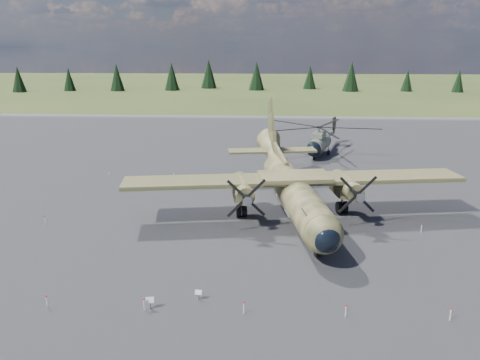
{
  "coord_description": "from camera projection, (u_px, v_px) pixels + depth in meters",
  "views": [
    {
      "loc": [
        3.24,
        -38.07,
        15.31
      ],
      "look_at": [
        0.86,
        2.0,
        3.89
      ],
      "focal_mm": 35.0,
      "sensor_mm": 36.0,
      "label": 1
    }
  ],
  "objects": [
    {
      "name": "apron",
      "position": [
        236.0,
        194.0,
        50.53
      ],
      "size": [
        120.0,
        120.0,
        0.04
      ],
      "primitive_type": "cube",
      "color": "#5B5A60",
      "rests_on": "ground"
    },
    {
      "name": "helicopter_near",
      "position": [
        319.0,
        135.0,
        67.53
      ],
      "size": [
        21.97,
        22.18,
        4.43
      ],
      "rotation": [
        0.0,
        0.0,
        -0.32
      ],
      "color": "#65685A",
      "rests_on": "ground"
    },
    {
      "name": "ground",
      "position": [
        229.0,
        229.0,
        40.93
      ],
      "size": [
        500.0,
        500.0,
        0.0
      ],
      "primitive_type": "plane",
      "color": "#4F5325",
      "rests_on": "ground"
    },
    {
      "name": "info_placard_left",
      "position": [
        150.0,
        301.0,
        28.26
      ],
      "size": [
        0.52,
        0.27,
        0.79
      ],
      "rotation": [
        0.0,
        0.0,
        0.13
      ],
      "color": "gray",
      "rests_on": "ground"
    },
    {
      "name": "treeline",
      "position": [
        260.0,
        167.0,
        42.91
      ],
      "size": [
        299.98,
        301.57,
        10.91
      ],
      "color": "black",
      "rests_on": "ground"
    },
    {
      "name": "info_placard_right",
      "position": [
        198.0,
        293.0,
        29.28
      ],
      "size": [
        0.46,
        0.25,
        0.69
      ],
      "rotation": [
        0.0,
        0.0,
        -0.14
      ],
      "color": "gray",
      "rests_on": "ground"
    },
    {
      "name": "barrier_fence",
      "position": [
        224.0,
        223.0,
        40.74
      ],
      "size": [
        33.12,
        29.62,
        0.85
      ],
      "color": "white",
      "rests_on": "ground"
    },
    {
      "name": "transport_plane",
      "position": [
        292.0,
        183.0,
        44.04
      ],
      "size": [
        31.18,
        28.1,
        10.26
      ],
      "rotation": [
        0.0,
        0.0,
        0.16
      ],
      "color": "#3C4324",
      "rests_on": "ground"
    }
  ]
}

